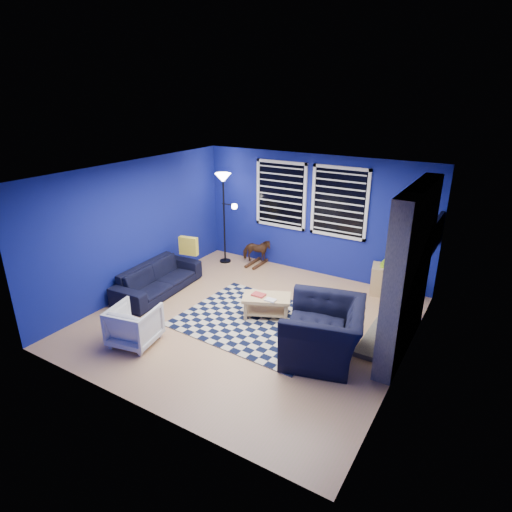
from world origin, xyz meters
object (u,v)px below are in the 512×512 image
Objects in this scene: tv at (436,234)px; cabinet at (389,280)px; armchair_big at (324,331)px; armchair_bent at (134,325)px; coffee_table at (266,302)px; floor_lamp at (224,190)px; rocking_horse at (257,251)px; sofa at (158,279)px.

cabinet is (-0.71, 0.25, -1.11)m from tv.
tv is 2.70m from armchair_big.
cabinet is (2.89, 3.73, -0.02)m from armchair_bent.
cabinet reaches higher than armchair_bent.
cabinet is at bearing 51.52° from coffee_table.
tv is 4.34m from floor_lamp.
cabinet is at bearing -138.96° from armchair_bent.
rocking_horse is at bearing 17.21° from floor_lamp.
coffee_table is (2.27, 0.24, 0.00)m from sofa.
rocking_horse is 2.36m from coffee_table.
floor_lamp is at bearing 140.03° from coffee_table.
rocking_horse is 0.31× the size of floor_lamp.
floor_lamp is (-3.34, 2.30, 1.24)m from armchair_big.
tv is 5.08m from sofa.
rocking_horse is 0.68× the size of coffee_table.
tv is 1.33× the size of cabinet.
coffee_table is (-2.28, -1.72, -1.12)m from tv.
tv is 5.13m from armchair_bent.
floor_lamp is (-0.73, 3.48, 1.34)m from armchair_bent.
cabinet is 0.37× the size of floor_lamp.
armchair_bent is (-3.60, -3.48, -1.09)m from tv.
rocking_horse is 2.93m from cabinet.
sofa is 2.40m from floor_lamp.
sofa is (-4.55, -1.96, -1.12)m from tv.
floor_lamp reaches higher than cabinet.
armchair_bent is (0.94, -1.52, 0.03)m from sofa.
armchair_big is at bearing -113.21° from tv.
rocking_horse is (-2.65, 2.52, -0.07)m from armchair_big.
armchair_big is 1.84× the size of armchair_bent.
floor_lamp is at bearing -179.93° from tv.
armchair_big is at bearing -158.31° from rocking_horse.
tv is at bearing 141.37° from armchair_big.
coffee_table is at bearing -138.10° from armchair_bent.
armchair_bent is at bearing -152.07° from sofa.
armchair_big reaches higher than armchair_bent.
armchair_bent is 0.91× the size of cabinet.
armchair_bent reaches higher than rocking_horse.
sofa is 3.03× the size of rocking_horse.
rocking_horse is at bearing -148.97° from armchair_big.
floor_lamp is (-2.05, 1.72, 1.37)m from coffee_table.
tv reaches higher than rocking_horse.
armchair_bent is 3.69m from rocking_horse.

